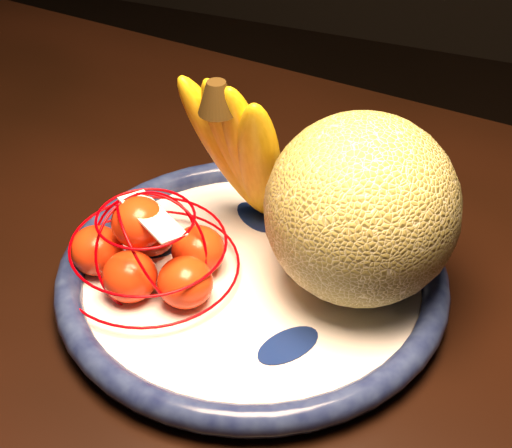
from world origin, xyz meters
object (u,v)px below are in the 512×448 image
(dining_table, at_px, (21,292))
(fruit_bowl, at_px, (252,277))
(cantaloupe, at_px, (362,209))
(mandarin_bag, at_px, (150,252))
(banana_bunch, at_px, (244,146))

(dining_table, height_order, fruit_bowl, fruit_bowl)
(cantaloupe, relative_size, mandarin_bag, 0.84)
(cantaloupe, bearing_deg, fruit_bowl, -163.59)
(banana_bunch, bearing_deg, fruit_bowl, -46.25)
(dining_table, bearing_deg, banana_bunch, 26.53)
(banana_bunch, bearing_deg, mandarin_bag, -103.41)
(dining_table, height_order, mandarin_bag, mandarin_bag)
(fruit_bowl, bearing_deg, cantaloupe, 16.41)
(banana_bunch, relative_size, mandarin_bag, 0.97)
(dining_table, bearing_deg, mandarin_bag, 2.36)
(fruit_bowl, relative_size, banana_bunch, 1.87)
(dining_table, xyz_separation_m, cantaloupe, (0.36, 0.04, 0.18))
(fruit_bowl, bearing_deg, mandarin_bag, -160.17)
(dining_table, distance_m, banana_bunch, 0.32)
(cantaloupe, relative_size, banana_bunch, 0.87)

